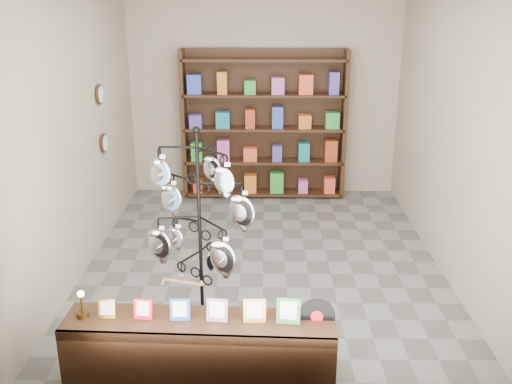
% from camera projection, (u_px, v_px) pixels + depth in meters
% --- Properties ---
extents(ground, '(5.00, 5.00, 0.00)m').
position_uv_depth(ground, '(263.00, 261.00, 6.63)').
color(ground, slate).
rests_on(ground, ground).
extents(room_envelope, '(5.00, 5.00, 5.00)m').
position_uv_depth(room_envelope, '(264.00, 103.00, 6.02)').
color(room_envelope, '#AB9E8A').
rests_on(room_envelope, ground).
extents(display_tree, '(1.04, 1.04, 1.91)m').
position_uv_depth(display_tree, '(199.00, 217.00, 4.96)').
color(display_tree, black).
rests_on(display_tree, ground).
extents(front_shelf, '(2.16, 0.52, 0.76)m').
position_uv_depth(front_shelf, '(200.00, 348.00, 4.56)').
color(front_shelf, black).
rests_on(front_shelf, ground).
extents(back_shelving, '(2.42, 0.36, 2.20)m').
position_uv_depth(back_shelving, '(264.00, 130.00, 8.46)').
color(back_shelving, black).
rests_on(back_shelving, ground).
extents(wall_clocks, '(0.03, 0.24, 0.84)m').
position_uv_depth(wall_clocks, '(102.00, 119.00, 6.92)').
color(wall_clocks, black).
rests_on(wall_clocks, ground).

